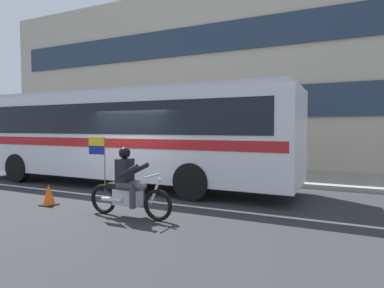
# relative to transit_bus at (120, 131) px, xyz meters

# --- Properties ---
(ground_plane) EXTENTS (60.00, 60.00, 0.00)m
(ground_plane) POSITION_rel_transit_bus_xyz_m (1.34, -1.19, -1.88)
(ground_plane) COLOR #2B2B2D
(sidewalk_curb) EXTENTS (28.00, 3.80, 0.15)m
(sidewalk_curb) POSITION_rel_transit_bus_xyz_m (1.34, 3.91, -1.81)
(sidewalk_curb) COLOR gray
(sidewalk_curb) RESTS_ON ground_plane
(lane_center_stripe) EXTENTS (26.60, 0.14, 0.01)m
(lane_center_stripe) POSITION_rel_transit_bus_xyz_m (1.34, -1.79, -1.88)
(lane_center_stripe) COLOR silver
(lane_center_stripe) RESTS_ON ground_plane
(office_building_facade) EXTENTS (28.00, 0.89, 9.06)m
(office_building_facade) POSITION_rel_transit_bus_xyz_m (1.34, 6.19, 2.65)
(office_building_facade) COLOR #B2A893
(office_building_facade) RESTS_ON ground_plane
(transit_bus) EXTENTS (12.08, 2.65, 3.22)m
(transit_bus) POSITION_rel_transit_bus_xyz_m (0.00, 0.00, 0.00)
(transit_bus) COLOR silver
(transit_bus) RESTS_ON ground_plane
(motorcycle_with_rider) EXTENTS (2.20, 0.64, 1.78)m
(motorcycle_with_rider) POSITION_rel_transit_bus_xyz_m (2.76, -3.28, -1.22)
(motorcycle_with_rider) COLOR black
(motorcycle_with_rider) RESTS_ON ground_plane
(traffic_cone) EXTENTS (0.36, 0.36, 0.55)m
(traffic_cone) POSITION_rel_transit_bus_xyz_m (0.24, -3.26, -1.63)
(traffic_cone) COLOR #EA590F
(traffic_cone) RESTS_ON ground_plane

